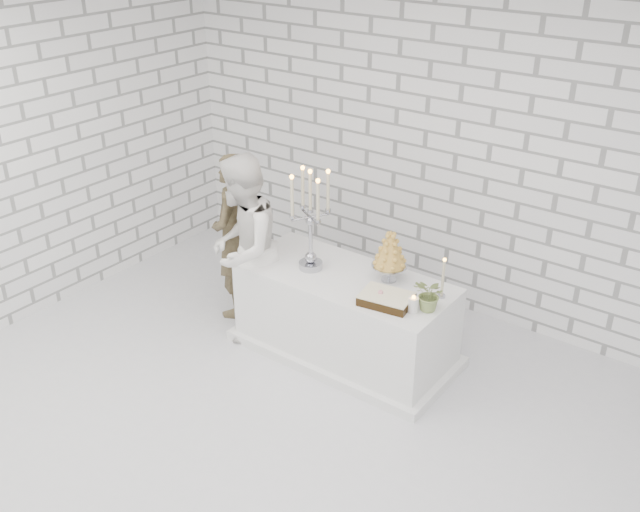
{
  "coord_description": "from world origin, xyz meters",
  "views": [
    {
      "loc": [
        2.63,
        -3.06,
        3.61
      ],
      "look_at": [
        -0.31,
        0.91,
        1.05
      ],
      "focal_mm": 40.33,
      "sensor_mm": 36.0,
      "label": 1
    }
  ],
  "objects_px": {
    "cake_table": "(345,315)",
    "croquembouche": "(390,256)",
    "bride": "(243,249)",
    "groom": "(234,236)",
    "candelabra": "(310,220)"
  },
  "relations": [
    {
      "from": "candelabra",
      "to": "croquembouche",
      "type": "relative_size",
      "value": 1.94
    },
    {
      "from": "groom",
      "to": "candelabra",
      "type": "distance_m",
      "value": 0.99
    },
    {
      "from": "cake_table",
      "to": "groom",
      "type": "relative_size",
      "value": 1.15
    },
    {
      "from": "croquembouche",
      "to": "groom",
      "type": "bearing_deg",
      "value": -173.18
    },
    {
      "from": "bride",
      "to": "croquembouche",
      "type": "xyz_separation_m",
      "value": [
        1.21,
        0.41,
        0.14
      ]
    },
    {
      "from": "cake_table",
      "to": "bride",
      "type": "distance_m",
      "value": 1.04
    },
    {
      "from": "croquembouche",
      "to": "bride",
      "type": "bearing_deg",
      "value": -161.14
    },
    {
      "from": "cake_table",
      "to": "croquembouche",
      "type": "height_order",
      "value": "croquembouche"
    },
    {
      "from": "bride",
      "to": "candelabra",
      "type": "height_order",
      "value": "bride"
    },
    {
      "from": "croquembouche",
      "to": "candelabra",
      "type": "bearing_deg",
      "value": -161.77
    },
    {
      "from": "groom",
      "to": "croquembouche",
      "type": "xyz_separation_m",
      "value": [
        1.54,
        0.18,
        0.2
      ]
    },
    {
      "from": "cake_table",
      "to": "croquembouche",
      "type": "bearing_deg",
      "value": 25.78
    },
    {
      "from": "groom",
      "to": "croquembouche",
      "type": "height_order",
      "value": "groom"
    },
    {
      "from": "cake_table",
      "to": "croquembouche",
      "type": "distance_m",
      "value": 0.7
    },
    {
      "from": "cake_table",
      "to": "candelabra",
      "type": "height_order",
      "value": "candelabra"
    }
  ]
}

